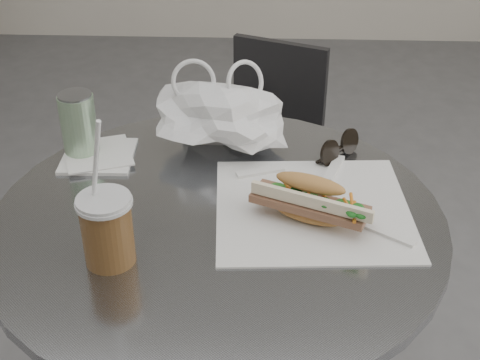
{
  "coord_description": "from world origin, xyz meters",
  "views": [
    {
      "loc": [
        0.08,
        -0.7,
        1.39
      ],
      "look_at": [
        0.04,
        0.23,
        0.79
      ],
      "focal_mm": 50.0,
      "sensor_mm": 36.0,
      "label": 1
    }
  ],
  "objects_px": {
    "drink_can": "(79,125)",
    "cafe_table": "(220,333)",
    "chair_far": "(260,177)",
    "sunglasses": "(339,149)",
    "iced_coffee": "(107,229)",
    "banh_mi": "(310,200)"
  },
  "relations": [
    {
      "from": "chair_far",
      "to": "iced_coffee",
      "type": "height_order",
      "value": "iced_coffee"
    },
    {
      "from": "sunglasses",
      "to": "chair_far",
      "type": "bearing_deg",
      "value": 55.45
    },
    {
      "from": "cafe_table",
      "to": "banh_mi",
      "type": "relative_size",
      "value": 3.03
    },
    {
      "from": "drink_can",
      "to": "cafe_table",
      "type": "bearing_deg",
      "value": -34.78
    },
    {
      "from": "chair_far",
      "to": "drink_can",
      "type": "distance_m",
      "value": 0.85
    },
    {
      "from": "banh_mi",
      "to": "iced_coffee",
      "type": "bearing_deg",
      "value": -136.37
    },
    {
      "from": "iced_coffee",
      "to": "sunglasses",
      "type": "relative_size",
      "value": 2.48
    },
    {
      "from": "cafe_table",
      "to": "iced_coffee",
      "type": "distance_m",
      "value": 0.39
    },
    {
      "from": "chair_far",
      "to": "cafe_table",
      "type": "bearing_deg",
      "value": 107.27
    },
    {
      "from": "chair_far",
      "to": "drink_can",
      "type": "relative_size",
      "value": 5.46
    },
    {
      "from": "cafe_table",
      "to": "chair_far",
      "type": "xyz_separation_m",
      "value": [
        0.07,
        0.8,
        -0.15
      ]
    },
    {
      "from": "sunglasses",
      "to": "cafe_table",
      "type": "bearing_deg",
      "value": 173.86
    },
    {
      "from": "iced_coffee",
      "to": "drink_can",
      "type": "bearing_deg",
      "value": 110.82
    },
    {
      "from": "drink_can",
      "to": "banh_mi",
      "type": "bearing_deg",
      "value": -25.12
    },
    {
      "from": "iced_coffee",
      "to": "drink_can",
      "type": "xyz_separation_m",
      "value": [
        -0.12,
        0.31,
        0.0
      ]
    },
    {
      "from": "chair_far",
      "to": "sunglasses",
      "type": "distance_m",
      "value": 0.77
    },
    {
      "from": "cafe_table",
      "to": "sunglasses",
      "type": "relative_size",
      "value": 7.78
    },
    {
      "from": "iced_coffee",
      "to": "sunglasses",
      "type": "height_order",
      "value": "iced_coffee"
    },
    {
      "from": "sunglasses",
      "to": "drink_can",
      "type": "height_order",
      "value": "drink_can"
    },
    {
      "from": "banh_mi",
      "to": "sunglasses",
      "type": "height_order",
      "value": "banh_mi"
    },
    {
      "from": "cafe_table",
      "to": "banh_mi",
      "type": "bearing_deg",
      "value": -3.47
    },
    {
      "from": "cafe_table",
      "to": "banh_mi",
      "type": "xyz_separation_m",
      "value": [
        0.15,
        -0.01,
        0.31
      ]
    }
  ]
}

